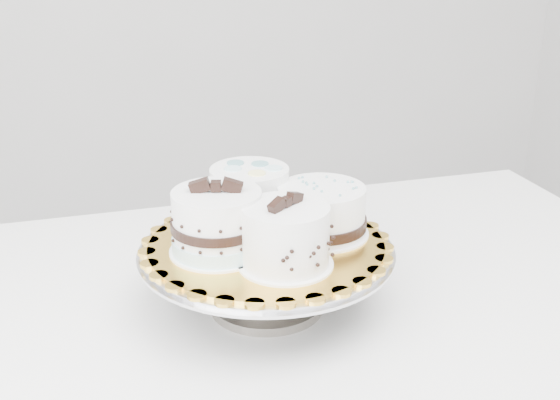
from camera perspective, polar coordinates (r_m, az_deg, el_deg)
name	(u,v)px	position (r m, az deg, el deg)	size (l,w,h in m)	color
table	(266,366)	(0.96, -1.15, -13.34)	(1.37, 0.98, 0.75)	white
cake_stand	(267,265)	(0.93, -1.10, -5.33)	(0.34, 0.34, 0.09)	gray
cake_board	(266,244)	(0.91, -1.12, -3.61)	(0.31, 0.31, 0.00)	gold
cake_swirl	(286,238)	(0.84, 0.46, -3.07)	(0.14, 0.14, 0.09)	white
cake_banded	(217,225)	(0.88, -5.11, -2.00)	(0.14, 0.14, 0.10)	white
cake_dots	(250,195)	(0.96, -2.47, 0.41)	(0.13, 0.13, 0.08)	white
cake_ribbon	(322,212)	(0.93, 3.44, -0.99)	(0.15, 0.15, 0.07)	white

